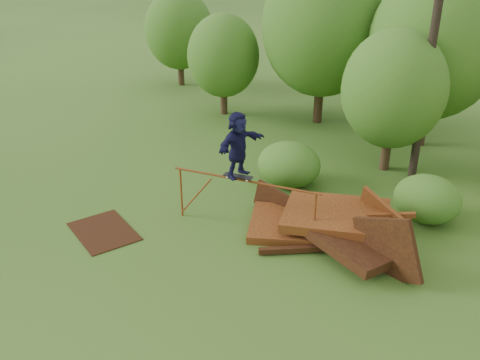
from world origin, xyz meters
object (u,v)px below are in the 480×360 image
Objects in this scene: flat_plate at (104,231)px; utility_pole at (432,44)px; scrap_pile at (331,227)px; skater at (238,145)px.

flat_plate is 11.71m from utility_pole.
scrap_pile is 6.95m from utility_pole.
scrap_pile is 3.48m from skater.
scrap_pile is at bearing 32.35° from flat_plate.
flat_plate is at bearing 135.66° from skater.
skater is at bearing 39.78° from flat_plate.
flat_plate is (-5.51, -3.49, -0.41)m from scrap_pile.
scrap_pile is 0.64× the size of utility_pole.
scrap_pile reaches higher than flat_plate.
scrap_pile is 6.54m from flat_plate.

